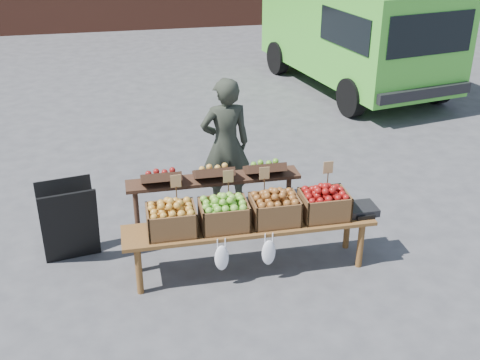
{
  "coord_description": "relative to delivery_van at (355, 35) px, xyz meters",
  "views": [
    {
      "loc": [
        -0.84,
        -5.01,
        3.8
      ],
      "look_at": [
        0.39,
        0.89,
        0.85
      ],
      "focal_mm": 45.0,
      "sensor_mm": 36.0,
      "label": 1
    }
  ],
  "objects": [
    {
      "name": "delivery_van",
      "position": [
        0.0,
        0.0,
        0.0
      ],
      "size": [
        3.12,
        5.2,
        2.18
      ],
      "primitive_type": null,
      "rotation": [
        0.0,
        0.0,
        0.19
      ],
      "color": "green",
      "rests_on": "ground"
    },
    {
      "name": "crate_russet_pears",
      "position": [
        -3.81,
        -6.1,
        -0.38
      ],
      "size": [
        0.5,
        0.4,
        0.28
      ],
      "primitive_type": null,
      "color": "#679E34",
      "rests_on": "display_bench"
    },
    {
      "name": "weighing_scale",
      "position": [
        -2.29,
        -6.1,
        -0.48
      ],
      "size": [
        0.34,
        0.3,
        0.08
      ],
      "primitive_type": "cube",
      "color": "black",
      "rests_on": "display_bench"
    },
    {
      "name": "chalkboard_sign",
      "position": [
        -5.44,
        -5.47,
        -0.63
      ],
      "size": [
        0.66,
        0.43,
        0.92
      ],
      "primitive_type": null,
      "rotation": [
        0.0,
        0.0,
        0.17
      ],
      "color": "black",
      "rests_on": "ground"
    },
    {
      "name": "crate_red_apples",
      "position": [
        -3.26,
        -6.1,
        -0.38
      ],
      "size": [
        0.5,
        0.4,
        0.28
      ],
      "primitive_type": null,
      "color": "#98622B",
      "rests_on": "display_bench"
    },
    {
      "name": "display_bench",
      "position": [
        -3.54,
        -6.1,
        -0.81
      ],
      "size": [
        2.7,
        0.56,
        0.57
      ],
      "primitive_type": null,
      "color": "brown",
      "rests_on": "ground"
    },
    {
      "name": "crate_golden_apples",
      "position": [
        -4.36,
        -6.1,
        -0.38
      ],
      "size": [
        0.5,
        0.4,
        0.28
      ],
      "primitive_type": null,
      "color": "gold",
      "rests_on": "display_bench"
    },
    {
      "name": "crate_green_apples",
      "position": [
        -2.71,
        -6.1,
        -0.38
      ],
      "size": [
        0.5,
        0.4,
        0.28
      ],
      "primitive_type": null,
      "color": "maroon",
      "rests_on": "display_bench"
    },
    {
      "name": "back_table",
      "position": [
        -3.8,
        -5.38,
        -0.57
      ],
      "size": [
        2.1,
        0.44,
        1.04
      ],
      "primitive_type": null,
      "color": "#392216",
      "rests_on": "ground"
    },
    {
      "name": "vendor",
      "position": [
        -3.52,
        -4.61,
        -0.22
      ],
      "size": [
        0.66,
        0.46,
        1.74
      ],
      "primitive_type": "imported",
      "rotation": [
        0.0,
        0.0,
        3.21
      ],
      "color": "#282D23",
      "rests_on": "ground"
    },
    {
      "name": "ground",
      "position": [
        -3.92,
        -6.49,
        -1.09
      ],
      "size": [
        80.0,
        80.0,
        0.0
      ],
      "primitive_type": "plane",
      "color": "#48484B"
    }
  ]
}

